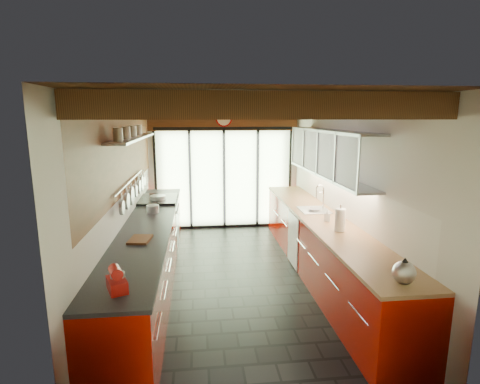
{
  "coord_description": "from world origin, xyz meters",
  "views": [
    {
      "loc": [
        -0.55,
        -5.22,
        2.39
      ],
      "look_at": [
        0.08,
        0.4,
        1.25
      ],
      "focal_mm": 28.0,
      "sensor_mm": 36.0,
      "label": 1
    }
  ],
  "objects_px": {
    "bowl": "(315,210)",
    "stand_mixer": "(117,281)",
    "paper_towel": "(340,220)",
    "kettle": "(404,271)",
    "soap_bottle": "(327,215)"
  },
  "relations": [
    {
      "from": "bowl",
      "to": "stand_mixer",
      "type": "bearing_deg",
      "value": -135.6
    },
    {
      "from": "paper_towel",
      "to": "bowl",
      "type": "height_order",
      "value": "paper_towel"
    },
    {
      "from": "paper_towel",
      "to": "bowl",
      "type": "xyz_separation_m",
      "value": [
        0.0,
        1.07,
        -0.12
      ]
    },
    {
      "from": "stand_mixer",
      "to": "paper_towel",
      "type": "distance_m",
      "value": 2.91
    },
    {
      "from": "kettle",
      "to": "bowl",
      "type": "height_order",
      "value": "kettle"
    },
    {
      "from": "stand_mixer",
      "to": "kettle",
      "type": "relative_size",
      "value": 1.0
    },
    {
      "from": "kettle",
      "to": "soap_bottle",
      "type": "xyz_separation_m",
      "value": [
        0.0,
        2.04,
        -0.02
      ]
    },
    {
      "from": "stand_mixer",
      "to": "bowl",
      "type": "relative_size",
      "value": 1.43
    },
    {
      "from": "paper_towel",
      "to": "bowl",
      "type": "relative_size",
      "value": 1.77
    },
    {
      "from": "stand_mixer",
      "to": "bowl",
      "type": "bearing_deg",
      "value": 44.4
    },
    {
      "from": "stand_mixer",
      "to": "paper_towel",
      "type": "xyz_separation_m",
      "value": [
        2.54,
        1.42,
        0.06
      ]
    },
    {
      "from": "kettle",
      "to": "soap_bottle",
      "type": "bearing_deg",
      "value": 90.0
    },
    {
      "from": "kettle",
      "to": "paper_towel",
      "type": "xyz_separation_m",
      "value": [
        0.0,
        1.55,
        0.04
      ]
    },
    {
      "from": "kettle",
      "to": "soap_bottle",
      "type": "height_order",
      "value": "kettle"
    },
    {
      "from": "paper_towel",
      "to": "soap_bottle",
      "type": "relative_size",
      "value": 1.98
    }
  ]
}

